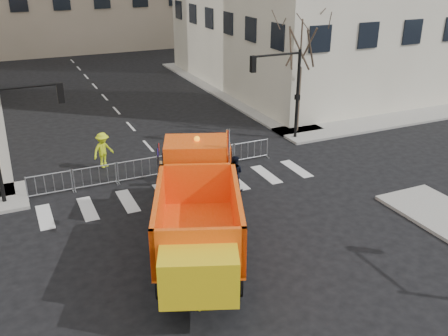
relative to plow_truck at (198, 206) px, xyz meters
name	(u,v)px	position (x,y,z in m)	size (l,w,h in m)	color
ground	(238,246)	(1.48, -0.30, -1.91)	(120.00, 120.00, 0.00)	black
sidewalk_back	(167,166)	(1.48, 8.20, -1.83)	(64.00, 5.00, 0.15)	gray
traffic_light_right	(297,96)	(9.98, 9.20, 0.79)	(0.18, 0.18, 5.40)	black
crowd_barriers	(158,166)	(0.73, 7.30, -1.36)	(12.60, 0.60, 1.10)	#9EA0A5
street_tree	(299,73)	(10.68, 10.20, 1.84)	(3.00, 3.00, 7.50)	#382B21
plow_truck	(198,206)	(0.00, 0.00, 0.00)	(6.77, 11.35, 4.29)	black
cop_a	(219,168)	(3.08, 5.03, -0.98)	(0.67, 0.44, 1.84)	black
cop_b	(234,174)	(3.47, 4.20, -1.03)	(0.85, 0.66, 1.75)	black
cop_c	(178,167)	(1.36, 6.13, -1.08)	(0.97, 0.40, 1.66)	black
worker	(103,150)	(-1.58, 9.28, -0.82)	(1.21, 0.69, 1.87)	#DDF41C
newspaper_box	(219,143)	(4.68, 8.69, -1.21)	(0.45, 0.40, 1.10)	#97230B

